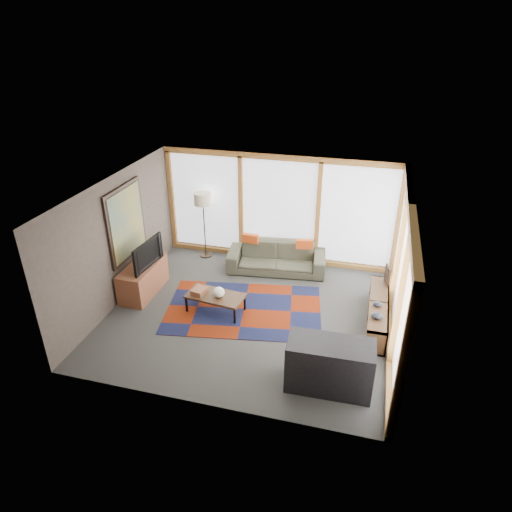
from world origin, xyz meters
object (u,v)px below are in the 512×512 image
(coffee_table, at_px, (216,303))
(bookshelf, at_px, (378,313))
(tv_console, at_px, (143,279))
(television, at_px, (144,253))
(bar_counter, at_px, (330,366))
(sofa, at_px, (276,258))
(floor_lamp, at_px, (204,225))

(coffee_table, relative_size, bookshelf, 0.57)
(tv_console, bearing_deg, television, -1.28)
(tv_console, distance_m, bar_counter, 4.54)
(tv_console, height_order, bar_counter, bar_counter)
(sofa, bearing_deg, tv_console, -153.44)
(coffee_table, relative_size, television, 1.12)
(tv_console, xyz_separation_m, bar_counter, (4.16, -1.82, 0.09))
(floor_lamp, bearing_deg, coffee_table, -64.70)
(bar_counter, bearing_deg, coffee_table, 146.17)
(television, bearing_deg, sofa, -49.83)
(television, bearing_deg, bar_counter, -108.67)
(sofa, height_order, coffee_table, sofa)
(coffee_table, xyz_separation_m, bookshelf, (3.13, 0.41, 0.06))
(tv_console, height_order, television, television)
(coffee_table, bearing_deg, tv_console, 170.65)
(bookshelf, bearing_deg, bar_counter, -109.67)
(television, bearing_deg, tv_console, 94.13)
(floor_lamp, xyz_separation_m, bar_counter, (3.49, -3.75, -0.40))
(bookshelf, distance_m, bar_counter, 2.07)
(sofa, xyz_separation_m, television, (-2.43, -1.68, 0.62))
(sofa, height_order, television, television)
(floor_lamp, distance_m, tv_console, 2.11)
(sofa, height_order, bookshelf, sofa)
(sofa, distance_m, floor_lamp, 1.93)
(television, height_order, bar_counter, television)
(sofa, xyz_separation_m, floor_lamp, (-1.85, 0.25, 0.50))
(floor_lamp, height_order, television, floor_lamp)
(coffee_table, height_order, television, television)
(television, bearing_deg, bookshelf, -83.04)
(floor_lamp, height_order, tv_console, floor_lamp)
(floor_lamp, relative_size, bookshelf, 0.83)
(tv_console, bearing_deg, sofa, 33.70)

